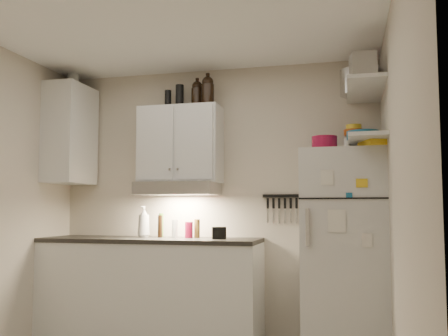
# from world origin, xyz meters

# --- Properties ---
(ceiling) EXTENTS (3.20, 3.00, 0.02)m
(ceiling) POSITION_xyz_m (0.00, 0.00, 2.61)
(ceiling) COLOR white
(ceiling) RESTS_ON ground
(back_wall) EXTENTS (3.20, 0.02, 2.60)m
(back_wall) POSITION_xyz_m (0.00, 1.51, 1.30)
(back_wall) COLOR beige
(back_wall) RESTS_ON ground
(right_wall) EXTENTS (0.02, 3.00, 2.60)m
(right_wall) POSITION_xyz_m (1.61, 0.00, 1.30)
(right_wall) COLOR beige
(right_wall) RESTS_ON ground
(base_cabinet) EXTENTS (2.10, 0.60, 0.88)m
(base_cabinet) POSITION_xyz_m (-0.55, 1.20, 0.44)
(base_cabinet) COLOR silver
(base_cabinet) RESTS_ON floor
(countertop) EXTENTS (2.10, 0.62, 0.04)m
(countertop) POSITION_xyz_m (-0.55, 1.20, 0.90)
(countertop) COLOR black
(countertop) RESTS_ON base_cabinet
(upper_cabinet) EXTENTS (0.80, 0.33, 0.75)m
(upper_cabinet) POSITION_xyz_m (-0.30, 1.33, 1.83)
(upper_cabinet) COLOR silver
(upper_cabinet) RESTS_ON back_wall
(side_cabinet) EXTENTS (0.33, 0.55, 1.00)m
(side_cabinet) POSITION_xyz_m (-1.44, 1.20, 1.95)
(side_cabinet) COLOR silver
(side_cabinet) RESTS_ON left_wall
(range_hood) EXTENTS (0.76, 0.46, 0.12)m
(range_hood) POSITION_xyz_m (-0.30, 1.27, 1.39)
(range_hood) COLOR silver
(range_hood) RESTS_ON back_wall
(fridge) EXTENTS (0.70, 0.68, 1.70)m
(fridge) POSITION_xyz_m (1.25, 1.16, 0.85)
(fridge) COLOR silver
(fridge) RESTS_ON floor
(shelf_hi) EXTENTS (0.30, 0.95, 0.03)m
(shelf_hi) POSITION_xyz_m (1.45, 1.02, 2.20)
(shelf_hi) COLOR silver
(shelf_hi) RESTS_ON right_wall
(shelf_lo) EXTENTS (0.30, 0.95, 0.03)m
(shelf_lo) POSITION_xyz_m (1.45, 1.02, 1.76)
(shelf_lo) COLOR silver
(shelf_lo) RESTS_ON right_wall
(knife_strip) EXTENTS (0.42, 0.02, 0.03)m
(knife_strip) POSITION_xyz_m (0.70, 1.49, 1.32)
(knife_strip) COLOR black
(knife_strip) RESTS_ON back_wall
(dutch_oven) EXTENTS (0.28, 0.28, 0.13)m
(dutch_oven) POSITION_xyz_m (1.10, 1.13, 1.76)
(dutch_oven) COLOR maroon
(dutch_oven) RESTS_ON fridge
(book_stack) EXTENTS (0.30, 0.33, 0.09)m
(book_stack) POSITION_xyz_m (1.53, 0.91, 1.75)
(book_stack) COLOR gold
(book_stack) RESTS_ON fridge
(spice_jar) EXTENTS (0.06, 0.06, 0.10)m
(spice_jar) POSITION_xyz_m (1.29, 1.07, 1.75)
(spice_jar) COLOR silver
(spice_jar) RESTS_ON fridge
(stock_pot) EXTENTS (0.33, 0.33, 0.23)m
(stock_pot) POSITION_xyz_m (1.40, 1.29, 2.33)
(stock_pot) COLOR silver
(stock_pot) RESTS_ON shelf_hi
(tin_a) EXTENTS (0.20, 0.19, 0.17)m
(tin_a) POSITION_xyz_m (1.49, 1.02, 2.30)
(tin_a) COLOR #AAAAAD
(tin_a) RESTS_ON shelf_hi
(tin_b) EXTENTS (0.21, 0.21, 0.19)m
(tin_b) POSITION_xyz_m (1.42, 0.68, 2.31)
(tin_b) COLOR #AAAAAD
(tin_b) RESTS_ON shelf_hi
(bowl_teal) EXTENTS (0.22, 0.22, 0.09)m
(bowl_teal) POSITION_xyz_m (1.40, 1.34, 1.82)
(bowl_teal) COLOR #19608B
(bowl_teal) RESTS_ON shelf_lo
(bowl_orange) EXTENTS (0.18, 0.18, 0.05)m
(bowl_orange) POSITION_xyz_m (1.35, 1.39, 1.89)
(bowl_orange) COLOR #BF4C12
(bowl_orange) RESTS_ON bowl_teal
(bowl_yellow) EXTENTS (0.14, 0.14, 0.04)m
(bowl_yellow) POSITION_xyz_m (1.35, 1.39, 1.94)
(bowl_yellow) COLOR yellow
(bowl_yellow) RESTS_ON bowl_orange
(plates) EXTENTS (0.29, 0.29, 0.07)m
(plates) POSITION_xyz_m (1.42, 1.00, 1.81)
(plates) COLOR #19608B
(plates) RESTS_ON shelf_lo
(growler_a) EXTENTS (0.13, 0.13, 0.27)m
(growler_a) POSITION_xyz_m (-0.15, 1.39, 2.34)
(growler_a) COLOR black
(growler_a) RESTS_ON upper_cabinet
(growler_b) EXTENTS (0.16, 0.16, 0.29)m
(growler_b) POSITION_xyz_m (-0.02, 1.31, 2.35)
(growler_b) COLOR black
(growler_b) RESTS_ON upper_cabinet
(thermos_a) EXTENTS (0.09, 0.09, 0.24)m
(thermos_a) POSITION_xyz_m (-0.33, 1.38, 2.32)
(thermos_a) COLOR black
(thermos_a) RESTS_ON upper_cabinet
(thermos_b) EXTENTS (0.09, 0.09, 0.19)m
(thermos_b) POSITION_xyz_m (-0.45, 1.38, 2.29)
(thermos_b) COLOR black
(thermos_b) RESTS_ON upper_cabinet
(side_jar) EXTENTS (0.16, 0.16, 0.16)m
(side_jar) POSITION_xyz_m (-1.47, 1.28, 2.53)
(side_jar) COLOR silver
(side_jar) RESTS_ON side_cabinet
(soap_bottle) EXTENTS (0.14, 0.14, 0.34)m
(soap_bottle) POSITION_xyz_m (-0.66, 1.28, 1.09)
(soap_bottle) COLOR silver
(soap_bottle) RESTS_ON countertop
(pepper_mill) EXTENTS (0.07, 0.07, 0.18)m
(pepper_mill) POSITION_xyz_m (-0.13, 1.34, 1.01)
(pepper_mill) COLOR brown
(pepper_mill) RESTS_ON countertop
(oil_bottle) EXTENTS (0.05, 0.05, 0.23)m
(oil_bottle) POSITION_xyz_m (-0.50, 1.34, 1.04)
(oil_bottle) COLOR #3C6A1A
(oil_bottle) RESTS_ON countertop
(vinegar_bottle) EXTENTS (0.05, 0.05, 0.21)m
(vinegar_bottle) POSITION_xyz_m (-0.49, 1.29, 1.03)
(vinegar_bottle) COLOR black
(vinegar_bottle) RESTS_ON countertop
(clear_bottle) EXTENTS (0.07, 0.07, 0.17)m
(clear_bottle) POSITION_xyz_m (-0.33, 1.28, 1.01)
(clear_bottle) COLOR silver
(clear_bottle) RESTS_ON countertop
(red_jar) EXTENTS (0.08, 0.08, 0.15)m
(red_jar) POSITION_xyz_m (-0.19, 1.28, 1.00)
(red_jar) COLOR maroon
(red_jar) RESTS_ON countertop
(caddy) EXTENTS (0.15, 0.13, 0.11)m
(caddy) POSITION_xyz_m (0.13, 1.20, 0.98)
(caddy) COLOR black
(caddy) RESTS_ON countertop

